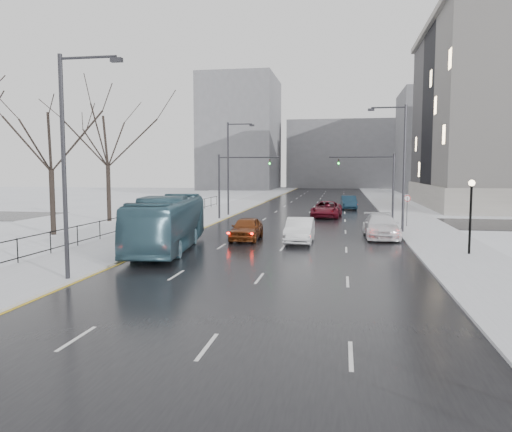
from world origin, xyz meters
The scene contains 24 objects.
road centered at (0.00, 60.00, 0.02)m, with size 16.00×150.00×0.04m, color black.
cross_road centered at (0.00, 48.00, 0.02)m, with size 130.00×10.00×0.04m, color black.
sidewalk_left centered at (-10.50, 60.00, 0.08)m, with size 5.00×150.00×0.16m, color silver.
sidewalk_right centered at (10.50, 60.00, 0.08)m, with size 5.00×150.00×0.16m, color silver.
park_strip centered at (-20.00, 60.00, 0.06)m, with size 14.00×150.00×0.12m, color white.
tree_park_d centered at (-17.80, 34.00, 0.00)m, with size 8.75×8.75×12.50m, color black, non-canonical shape.
tree_park_e centered at (-18.20, 44.00, 0.00)m, with size 9.45×9.45×13.50m, color black, non-canonical shape.
iron_fence centered at (-13.00, 30.00, 0.91)m, with size 0.06×70.00×1.30m.
streetlight_r_mid centered at (8.17, 40.00, 5.62)m, with size 2.95×0.25×10.00m.
streetlight_l_near centered at (-8.17, 20.00, 5.62)m, with size 2.95×0.25×10.00m.
streetlight_l_far centered at (-8.17, 52.00, 5.62)m, with size 2.95×0.25×10.00m.
lamppost_r_mid centered at (11.00, 30.00, 2.94)m, with size 0.36×0.36×4.28m.
mast_signal_right centered at (7.33, 48.00, 4.11)m, with size 6.10×0.33×6.50m.
mast_signal_left centered at (-7.33, 48.00, 4.11)m, with size 6.10×0.33×6.50m.
no_uturn_sign centered at (9.20, 44.00, 2.30)m, with size 0.60×0.06×2.70m.
bldg_far_right centered at (28.00, 115.00, 11.00)m, with size 24.00×20.00×22.00m, color slate.
bldg_far_left centered at (-22.00, 125.00, 14.00)m, with size 18.00×22.00×28.00m, color slate.
bldg_far_center centered at (4.00, 140.00, 9.00)m, with size 30.00×18.00×18.00m, color slate.
bus centered at (-7.00, 29.21, 1.72)m, with size 2.82×12.06×3.36m, color #375B6C.
sedan_center_near centered at (-2.97, 34.25, 0.85)m, with size 1.92×4.77×1.63m, color brown.
sedan_right_near centered at (0.87, 33.68, 0.88)m, with size 1.78×5.12×1.69m, color white.
sedan_right_cross centered at (2.09, 52.05, 0.89)m, with size 2.81×6.09×1.69m, color #590F1D.
sedan_right_far centered at (6.52, 36.99, 0.89)m, with size 2.39×5.88×1.71m, color white.
sedan_right_distant centered at (4.50, 63.43, 0.88)m, with size 1.78×5.11×1.69m, color #142A3C.
Camera 1 is at (3.71, -0.26, 5.05)m, focal length 35.00 mm.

